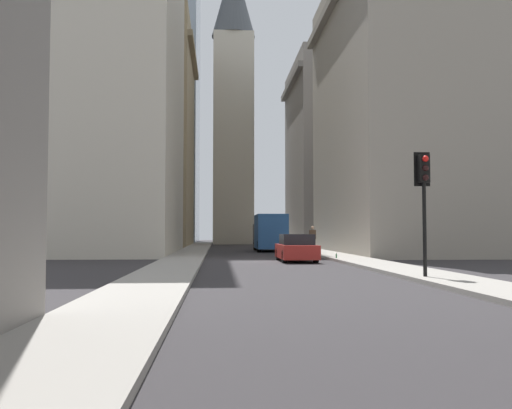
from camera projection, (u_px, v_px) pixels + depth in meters
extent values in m
plane|color=#302D30|center=(268.00, 261.00, 28.95)|extent=(135.00, 135.00, 0.00)
cube|color=gray|center=(182.00, 260.00, 28.64)|extent=(90.00, 2.20, 0.14)
cube|color=gray|center=(352.00, 259.00, 29.26)|extent=(90.00, 2.20, 0.14)
cube|color=gray|center=(338.00, 155.00, 60.79)|extent=(14.74, 10.00, 20.13)
cube|color=slate|center=(291.00, 83.00, 60.81)|extent=(14.74, 0.50, 0.60)
cube|color=gray|center=(403.00, 112.00, 39.29)|extent=(17.69, 10.00, 20.20)
cube|color=gray|center=(330.00, 4.00, 39.31)|extent=(17.69, 0.50, 0.60)
cube|color=#9E8966|center=(144.00, 136.00, 58.45)|extent=(15.39, 10.00, 23.41)
cube|color=#867556|center=(194.00, 58.00, 59.23)|extent=(15.39, 0.50, 0.60)
cube|color=beige|center=(106.00, 49.00, 38.54)|extent=(15.62, 10.00, 28.82)
cube|color=beige|center=(233.00, 140.00, 67.86)|extent=(4.92, 4.92, 25.84)
cube|color=#285699|center=(271.00, 232.00, 42.17)|extent=(4.60, 2.25, 2.60)
cube|color=#38383D|center=(267.00, 236.00, 45.35)|extent=(1.90, 2.25, 1.90)
cube|color=black|center=(267.00, 228.00, 45.38)|extent=(1.92, 2.09, 0.64)
cylinder|color=black|center=(279.00, 245.00, 45.38)|extent=(0.88, 0.28, 0.88)
cylinder|color=black|center=(255.00, 245.00, 45.24)|extent=(0.88, 0.28, 0.88)
cylinder|color=black|center=(286.00, 246.00, 40.79)|extent=(0.88, 0.28, 0.88)
cylinder|color=black|center=(259.00, 246.00, 40.66)|extent=(0.88, 0.28, 0.88)
cube|color=maroon|center=(296.00, 251.00, 28.30)|extent=(4.30, 1.78, 0.70)
cube|color=black|center=(297.00, 239.00, 28.13)|extent=(2.10, 1.58, 0.54)
cylinder|color=black|center=(307.00, 254.00, 29.69)|extent=(0.64, 0.22, 0.64)
cylinder|color=black|center=(278.00, 254.00, 29.58)|extent=(0.64, 0.22, 0.64)
cylinder|color=black|center=(316.00, 256.00, 27.00)|extent=(0.64, 0.22, 0.64)
cylinder|color=black|center=(284.00, 257.00, 26.89)|extent=(0.64, 0.22, 0.64)
cylinder|color=black|center=(425.00, 229.00, 17.34)|extent=(0.12, 0.12, 2.97)
cube|color=black|center=(424.00, 169.00, 17.44)|extent=(0.28, 0.32, 0.90)
cube|color=black|center=(422.00, 169.00, 17.59)|extent=(0.03, 0.52, 1.10)
sphere|color=red|center=(425.00, 159.00, 17.29)|extent=(0.20, 0.20, 0.20)
sphere|color=black|center=(426.00, 168.00, 17.28)|extent=(0.20, 0.20, 0.20)
sphere|color=black|center=(426.00, 178.00, 17.26)|extent=(0.20, 0.20, 0.20)
cylinder|color=#33333D|center=(314.00, 246.00, 37.48)|extent=(0.16, 0.16, 0.88)
cylinder|color=#33333D|center=(311.00, 246.00, 37.47)|extent=(0.16, 0.16, 0.88)
cube|color=#4C3828|center=(313.00, 234.00, 37.51)|extent=(0.26, 0.44, 0.64)
sphere|color=tan|center=(313.00, 228.00, 37.53)|extent=(0.22, 0.22, 0.22)
cylinder|color=#236033|center=(336.00, 256.00, 29.15)|extent=(0.07, 0.07, 0.20)
cylinder|color=#236033|center=(336.00, 254.00, 29.16)|extent=(0.03, 0.03, 0.07)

